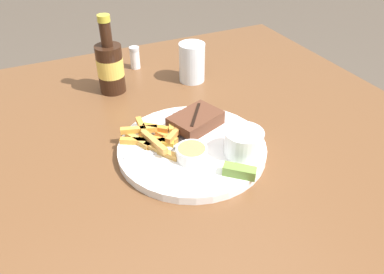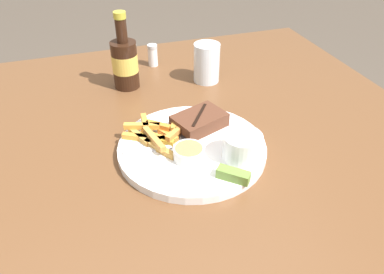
% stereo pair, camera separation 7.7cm
% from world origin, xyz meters
% --- Properties ---
extents(dining_table, '(1.16, 1.20, 0.74)m').
position_xyz_m(dining_table, '(0.00, 0.00, 0.66)').
color(dining_table, brown).
rests_on(dining_table, ground_plane).
extents(dinner_plate, '(0.31, 0.31, 0.02)m').
position_xyz_m(dinner_plate, '(0.00, 0.00, 0.75)').
color(dinner_plate, white).
rests_on(dinner_plate, dining_table).
extents(steak_portion, '(0.13, 0.11, 0.03)m').
position_xyz_m(steak_portion, '(0.04, 0.06, 0.77)').
color(steak_portion, '#512D1E').
rests_on(steak_portion, dinner_plate).
extents(fries_pile, '(0.15, 0.16, 0.02)m').
position_xyz_m(fries_pile, '(-0.07, 0.04, 0.77)').
color(fries_pile, gold).
rests_on(fries_pile, dinner_plate).
extents(coleslaw_cup, '(0.08, 0.08, 0.05)m').
position_xyz_m(coleslaw_cup, '(0.08, -0.07, 0.78)').
color(coleslaw_cup, white).
rests_on(coleslaw_cup, dinner_plate).
extents(dipping_sauce_cup, '(0.06, 0.06, 0.03)m').
position_xyz_m(dipping_sauce_cup, '(-0.02, -0.04, 0.77)').
color(dipping_sauce_cup, silver).
rests_on(dipping_sauce_cup, dinner_plate).
extents(pickle_spear, '(0.06, 0.06, 0.02)m').
position_xyz_m(pickle_spear, '(0.04, -0.12, 0.76)').
color(pickle_spear, olive).
rests_on(pickle_spear, dinner_plate).
extents(fork_utensil, '(0.13, 0.03, 0.00)m').
position_xyz_m(fork_utensil, '(-0.08, 0.01, 0.76)').
color(fork_utensil, '#B7B7BC').
rests_on(fork_utensil, dinner_plate).
extents(knife_utensil, '(0.06, 0.16, 0.01)m').
position_xyz_m(knife_utensil, '(-0.00, 0.04, 0.76)').
color(knife_utensil, '#B7B7BC').
rests_on(knife_utensil, dinner_plate).
extents(beer_bottle, '(0.07, 0.07, 0.20)m').
position_xyz_m(beer_bottle, '(-0.08, 0.33, 0.81)').
color(beer_bottle, black).
rests_on(beer_bottle, dining_table).
extents(drinking_glass, '(0.07, 0.07, 0.11)m').
position_xyz_m(drinking_glass, '(0.14, 0.30, 0.79)').
color(drinking_glass, silver).
rests_on(drinking_glass, dining_table).
extents(salt_shaker, '(0.03, 0.03, 0.07)m').
position_xyz_m(salt_shaker, '(0.02, 0.44, 0.77)').
color(salt_shaker, white).
rests_on(salt_shaker, dining_table).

